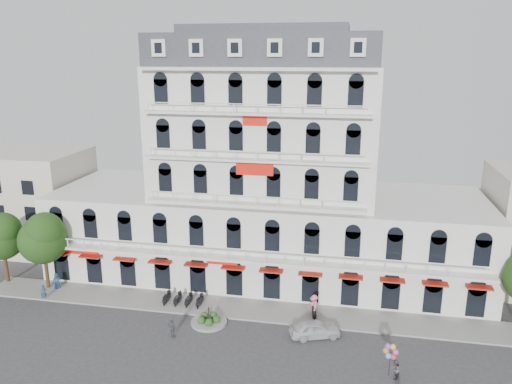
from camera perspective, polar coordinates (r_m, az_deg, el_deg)
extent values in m
plane|color=#38383A|center=(40.47, -3.56, -19.33)|extent=(120.00, 120.00, 0.00)
cube|color=gray|center=(47.89, -0.82, -13.26)|extent=(53.00, 4.00, 0.16)
cube|color=silver|center=(54.15, 1.09, -4.64)|extent=(45.00, 14.00, 9.00)
cube|color=silver|center=(51.44, 1.16, 6.95)|extent=(22.00, 12.00, 13.00)
cube|color=#2D3035|center=(50.90, 1.21, 15.90)|extent=(21.56, 11.76, 3.00)
cube|color=#2D3035|center=(50.95, 1.22, 18.03)|extent=(15.84, 8.64, 0.80)
cube|color=#AA2414|center=(47.69, -0.47, -8.80)|extent=(40.50, 1.00, 0.15)
cube|color=red|center=(45.98, -0.16, 2.78)|extent=(3.50, 0.10, 1.40)
cube|color=beige|center=(67.08, -24.72, -0.78)|extent=(14.00, 10.00, 12.00)
cylinder|color=gray|center=(45.98, -5.39, -14.58)|extent=(3.20, 3.20, 0.24)
cylinder|color=black|center=(45.60, -5.42, -13.73)|extent=(0.08, 0.08, 1.40)
sphere|color=#25511B|center=(45.65, -4.53, -14.32)|extent=(0.70, 0.70, 0.70)
sphere|color=#25511B|center=(46.32, -4.90, -13.86)|extent=(0.70, 0.70, 0.70)
sphere|color=#25511B|center=(46.31, -5.94, -13.89)|extent=(0.70, 0.70, 0.70)
sphere|color=#25511B|center=(45.64, -6.26, -14.37)|extent=(0.70, 0.70, 0.70)
sphere|color=#25511B|center=(45.21, -5.40, -14.65)|extent=(0.70, 0.70, 0.70)
cylinder|color=#382314|center=(58.53, -26.64, -7.66)|extent=(0.36, 0.36, 3.52)
sphere|color=#193D13|center=(57.45, -27.02, -4.71)|extent=(4.48, 4.48, 4.48)
sphere|color=#193D13|center=(56.61, -26.93, -3.87)|extent=(3.52, 3.52, 3.52)
sphere|color=#193D13|center=(57.72, -27.23, -3.98)|extent=(3.20, 3.20, 3.20)
cylinder|color=#382314|center=(55.30, -22.80, -8.40)|extent=(0.36, 0.36, 3.74)
sphere|color=#193D13|center=(54.10, -23.17, -5.09)|extent=(4.76, 4.76, 4.76)
sphere|color=#193D13|center=(53.24, -23.02, -4.13)|extent=(3.74, 3.74, 3.74)
sphere|color=#193D13|center=(54.33, -23.42, -4.27)|extent=(3.40, 3.40, 3.40)
imported|color=silver|center=(43.88, 6.76, -15.27)|extent=(4.63, 3.03, 1.46)
cube|color=black|center=(46.61, 6.65, -13.57)|extent=(0.55, 1.53, 0.35)
torus|color=black|center=(46.26, 6.68, -14.19)|extent=(0.20, 0.61, 0.60)
torus|color=black|center=(47.22, 6.60, -13.53)|extent=(0.20, 0.61, 0.60)
imported|color=pink|center=(46.21, 6.68, -12.66)|extent=(0.85, 1.29, 1.86)
imported|color=navy|center=(55.16, -21.81, -9.47)|extent=(1.03, 0.90, 1.77)
imported|color=#55555C|center=(44.04, -9.59, -15.08)|extent=(1.08, 0.90, 1.73)
imported|color=pink|center=(47.26, 6.54, -12.71)|extent=(1.24, 0.93, 1.71)
imported|color=navy|center=(53.53, -23.09, -10.53)|extent=(0.66, 0.62, 1.52)
imported|color=#55555C|center=(40.15, 15.63, -18.93)|extent=(0.79, 0.89, 1.53)
cylinder|color=black|center=(40.23, 15.03, -18.40)|extent=(0.04, 0.04, 2.00)
sphere|color=#E54C99|center=(39.73, 15.66, -17.21)|extent=(0.44, 0.44, 0.44)
sphere|color=yellow|center=(39.86, 15.39, -16.71)|extent=(0.44, 0.44, 0.44)
sphere|color=#994CD8|center=(39.81, 14.86, -16.68)|extent=(0.44, 0.44, 0.44)
sphere|color=orange|center=(39.64, 14.61, -17.14)|extent=(0.44, 0.44, 0.44)
sphere|color=#4CB2E5|center=(39.52, 14.88, -17.66)|extent=(0.44, 0.44, 0.44)
sphere|color=#D8334C|center=(39.59, 15.41, -17.73)|extent=(0.44, 0.44, 0.44)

